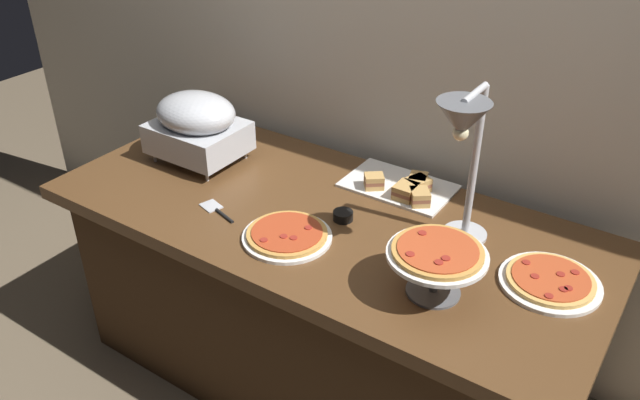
% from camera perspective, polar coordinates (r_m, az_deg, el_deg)
% --- Properties ---
extents(ground_plane, '(8.00, 8.00, 0.00)m').
position_cam_1_polar(ground_plane, '(2.66, 0.16, -15.17)').
color(ground_plane, brown).
extents(back_wall, '(4.40, 0.04, 2.40)m').
position_cam_1_polar(back_wall, '(2.38, 7.13, 13.28)').
color(back_wall, beige).
rests_on(back_wall, ground_plane).
extents(buffet_table, '(1.90, 0.84, 0.76)m').
position_cam_1_polar(buffet_table, '(2.39, 0.18, -8.79)').
color(buffet_table, brown).
rests_on(buffet_table, ground_plane).
extents(chafing_dish, '(0.34, 0.27, 0.27)m').
position_cam_1_polar(chafing_dish, '(2.49, -10.81, 6.60)').
color(chafing_dish, '#B7BABF').
rests_on(chafing_dish, buffet_table).
extents(heat_lamp, '(0.15, 0.29, 0.52)m').
position_cam_1_polar(heat_lamp, '(1.82, 12.57, 5.62)').
color(heat_lamp, '#B7BABF').
rests_on(heat_lamp, buffet_table).
extents(pizza_plate_front, '(0.29, 0.29, 0.03)m').
position_cam_1_polar(pizza_plate_front, '(2.04, -2.93, -3.12)').
color(pizza_plate_front, white).
rests_on(pizza_plate_front, buffet_table).
extents(pizza_plate_center, '(0.29, 0.29, 0.03)m').
position_cam_1_polar(pizza_plate_center, '(1.97, 19.67, -6.75)').
color(pizza_plate_center, white).
rests_on(pizza_plate_center, buffet_table).
extents(pizza_plate_raised_stand, '(0.28, 0.28, 0.15)m').
position_cam_1_polar(pizza_plate_raised_stand, '(1.79, 10.29, -4.98)').
color(pizza_plate_raised_stand, '#595B60').
rests_on(pizza_plate_raised_stand, buffet_table).
extents(sandwich_platter, '(0.38, 0.25, 0.06)m').
position_cam_1_polar(sandwich_platter, '(2.30, 7.40, 1.17)').
color(sandwich_platter, white).
rests_on(sandwich_platter, buffet_table).
extents(sauce_cup_near, '(0.07, 0.07, 0.03)m').
position_cam_1_polar(sauce_cup_near, '(2.13, 2.05, -1.36)').
color(sauce_cup_near, black).
rests_on(sauce_cup_near, buffet_table).
extents(serving_spatula, '(0.17, 0.08, 0.01)m').
position_cam_1_polar(serving_spatula, '(2.21, -9.06, -0.94)').
color(serving_spatula, '#B7BABF').
rests_on(serving_spatula, buffet_table).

